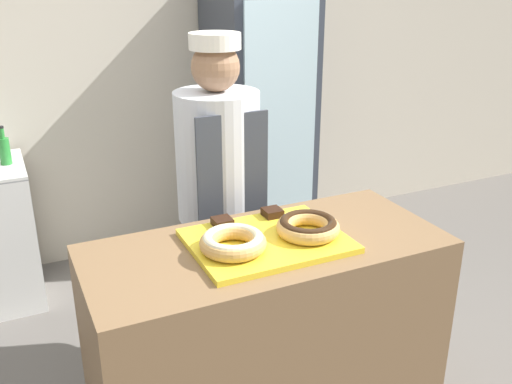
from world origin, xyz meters
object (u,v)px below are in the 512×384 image
Objects in this scene: beverage_fridge at (259,119)px; brownie_back_right at (272,212)px; donut_chocolate_glaze at (308,226)px; bottle_green_b at (4,150)px; brownie_back_left at (222,222)px; serving_tray at (267,241)px; donut_light_glaze at (233,241)px; baker_person at (219,203)px.

brownie_back_right is at bearing -113.50° from beverage_fridge.
donut_chocolate_glaze reaches higher than brownie_back_right.
brownie_back_left is at bearing -64.40° from bottle_green_b.
beverage_fridge is (0.79, 1.74, -0.00)m from serving_tray.
serving_tray is at bearing 13.98° from donut_light_glaze.
serving_tray is 0.31× the size of beverage_fridge.
donut_chocolate_glaze is 0.69m from baker_person.
bottle_green_b is at bearing 119.80° from donut_chocolate_glaze.
brownie_back_left reaches higher than serving_tray.
donut_light_glaze is at bearing -118.10° from beverage_fridge.
baker_person is at bearing 99.39° from donut_chocolate_glaze.
serving_tray is 1.95m from bottle_green_b.
donut_chocolate_glaze is at bearing -109.59° from beverage_fridge.
beverage_fridge reaches higher than serving_tray.
beverage_fridge is at bearing 59.89° from brownie_back_left.
baker_person is at bearing 72.70° from donut_light_glaze.
donut_light_glaze is at bearing 180.00° from donut_chocolate_glaze.
serving_tray is at bearing -57.82° from brownie_back_left.
brownie_back_left is 0.04× the size of beverage_fridge.
bottle_green_b is (-0.86, 1.74, -0.01)m from serving_tray.
serving_tray is at bearing 166.02° from donut_chocolate_glaze.
brownie_back_left and brownie_back_right have the same top height.
bottle_green_b is (-1.02, 1.78, -0.05)m from donut_chocolate_glaze.
donut_chocolate_glaze is 2.06m from bottle_green_b.
serving_tray is 0.21m from brownie_back_right.
donut_chocolate_glaze is 1.89m from beverage_fridge.
brownie_back_left is 1.81m from beverage_fridge.
brownie_back_right is at bearing 101.69° from donut_chocolate_glaze.
donut_chocolate_glaze is 0.35m from brownie_back_left.
bottle_green_b is (-0.91, 1.12, 0.08)m from baker_person.
baker_person is (0.21, 0.67, -0.13)m from donut_light_glaze.
brownie_back_left is at bearing -109.94° from baker_person.
bottle_green_b is (-0.70, 1.78, -0.05)m from donut_light_glaze.
serving_tray is at bearing -63.68° from bottle_green_b.
beverage_fridge is (0.95, 1.78, -0.05)m from donut_light_glaze.
baker_person is (0.16, 0.45, -0.11)m from brownie_back_left.
donut_light_glaze and donut_chocolate_glaze have the same top height.
brownie_back_left is 0.23m from brownie_back_right.
serving_tray is 7.83× the size of brownie_back_right.
baker_person is at bearing 98.25° from brownie_back_right.
baker_person is at bearing 70.06° from brownie_back_left.
donut_light_glaze is 0.13× the size of beverage_fridge.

